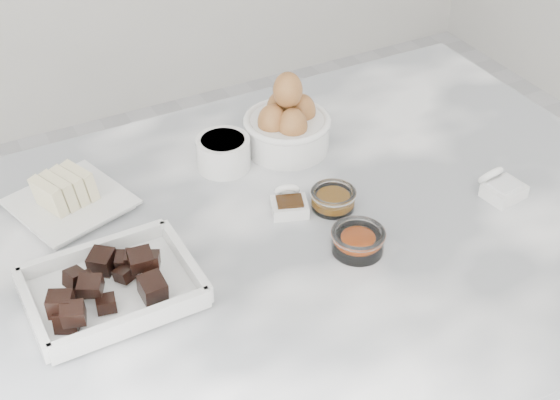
% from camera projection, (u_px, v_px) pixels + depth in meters
% --- Properties ---
extents(marble_slab, '(1.20, 0.80, 0.04)m').
position_uv_depth(marble_slab, '(278.00, 247.00, 1.14)').
color(marble_slab, white).
rests_on(marble_slab, cabinet).
extents(chocolate_dish, '(0.22, 0.17, 0.06)m').
position_uv_depth(chocolate_dish, '(112.00, 284.00, 1.02)').
color(chocolate_dish, white).
rests_on(chocolate_dish, marble_slab).
extents(butter_plate, '(0.19, 0.19, 0.06)m').
position_uv_depth(butter_plate, '(67.00, 197.00, 1.17)').
color(butter_plate, white).
rests_on(butter_plate, marble_slab).
extents(sugar_ramekin, '(0.09, 0.09, 0.05)m').
position_uv_depth(sugar_ramekin, '(223.00, 152.00, 1.26)').
color(sugar_ramekin, white).
rests_on(sugar_ramekin, marble_slab).
extents(egg_bowl, '(0.15, 0.15, 0.14)m').
position_uv_depth(egg_bowl, '(287.00, 124.00, 1.29)').
color(egg_bowl, white).
rests_on(egg_bowl, marble_slab).
extents(honey_bowl, '(0.07, 0.07, 0.03)m').
position_uv_depth(honey_bowl, '(333.00, 199.00, 1.18)').
color(honey_bowl, white).
rests_on(honey_bowl, marble_slab).
extents(zest_bowl, '(0.08, 0.08, 0.03)m').
position_uv_depth(zest_bowl, '(358.00, 240.00, 1.10)').
color(zest_bowl, white).
rests_on(zest_bowl, marble_slab).
extents(vanilla_spoon, '(0.07, 0.08, 0.04)m').
position_uv_depth(vanilla_spoon, '(289.00, 203.00, 1.17)').
color(vanilla_spoon, white).
rests_on(vanilla_spoon, marble_slab).
extents(salt_spoon, '(0.06, 0.08, 0.04)m').
position_uv_depth(salt_spoon, '(501.00, 187.00, 1.20)').
color(salt_spoon, white).
rests_on(salt_spoon, marble_slab).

